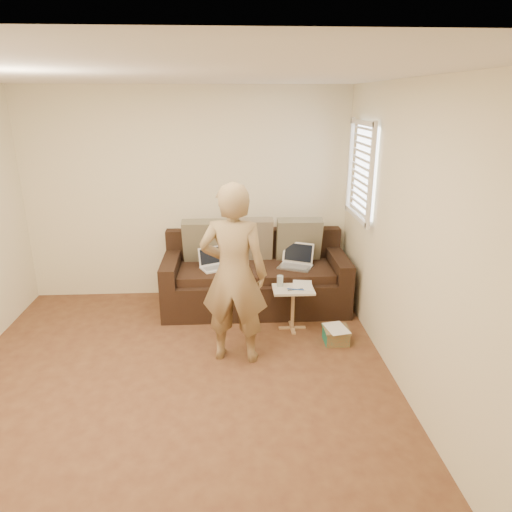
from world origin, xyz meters
name	(u,v)px	position (x,y,z in m)	size (l,w,h in m)	color
floor	(174,394)	(0.00, 0.00, 0.00)	(4.50, 4.50, 0.00)	#532E1E
ceiling	(152,74)	(0.00, 0.00, 2.60)	(4.50, 4.50, 0.00)	white
wall_back	(188,195)	(0.00, 2.25, 1.30)	(4.00, 4.00, 0.00)	beige
wall_front	(71,476)	(0.00, -2.25, 1.30)	(4.00, 4.00, 0.00)	beige
wall_right	(415,248)	(2.00, 0.00, 1.30)	(4.50, 4.50, 0.00)	beige
window_blinds	(361,171)	(1.95, 1.50, 1.70)	(0.12, 0.88, 1.08)	white
sofa	(255,274)	(0.81, 1.77, 0.42)	(2.20, 0.95, 0.85)	black
pillow_left	(206,241)	(0.21, 1.97, 0.79)	(0.55, 0.14, 0.55)	#695F4D
pillow_mid	(250,239)	(0.76, 2.01, 0.79)	(0.55, 0.14, 0.55)	#695F4B
pillow_right	(299,239)	(1.36, 1.97, 0.79)	(0.55, 0.14, 0.55)	#695F4D
laptop_silver	(295,267)	(1.29, 1.71, 0.52)	(0.38, 0.28, 0.25)	#B7BABC
laptop_white	(216,269)	(0.34, 1.72, 0.52)	(0.34, 0.25, 0.25)	white
person	(234,275)	(0.54, 0.58, 0.88)	(0.64, 0.43, 1.76)	olive
side_table	(293,309)	(1.19, 1.15, 0.24)	(0.44, 0.31, 0.49)	silver
drinking_glass	(280,281)	(1.05, 1.22, 0.55)	(0.07, 0.07, 0.12)	silver
scissors	(296,289)	(1.21, 1.10, 0.49)	(0.18, 0.10, 0.02)	silver
paper_on_table	(302,285)	(1.30, 1.23, 0.49)	(0.21, 0.30, 0.00)	white
striped_box	(336,335)	(1.61, 0.82, 0.08)	(0.26, 0.26, 0.17)	#C24A1D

